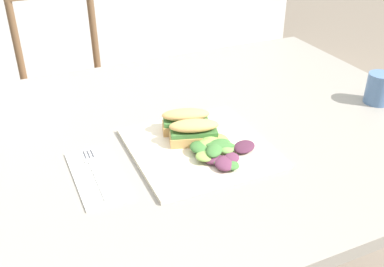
% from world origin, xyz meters
% --- Properties ---
extents(dining_table, '(1.43, 0.94, 0.74)m').
position_xyz_m(dining_table, '(0.08, -0.01, 0.63)').
color(dining_table, gray).
rests_on(dining_table, ground).
extents(chair_wooden_far, '(0.40, 0.40, 0.87)m').
position_xyz_m(chair_wooden_far, '(0.02, 1.01, 0.45)').
color(chair_wooden_far, brown).
rests_on(chair_wooden_far, ground).
extents(plate_lunch, '(0.29, 0.29, 0.01)m').
position_xyz_m(plate_lunch, '(0.14, -0.11, 0.74)').
color(plate_lunch, beige).
rests_on(plate_lunch, dining_table).
extents(sandwich_half_front, '(0.12, 0.08, 0.06)m').
position_xyz_m(sandwich_half_front, '(0.14, -0.09, 0.78)').
color(sandwich_half_front, tan).
rests_on(sandwich_half_front, plate_lunch).
extents(sandwich_half_back, '(0.12, 0.08, 0.06)m').
position_xyz_m(sandwich_half_back, '(0.14, -0.04, 0.78)').
color(sandwich_half_back, tan).
rests_on(sandwich_half_back, plate_lunch).
extents(salad_mixed_greens, '(0.15, 0.16, 0.03)m').
position_xyz_m(salad_mixed_greens, '(0.16, -0.16, 0.76)').
color(salad_mixed_greens, '#602D47').
rests_on(salad_mixed_greens, plate_lunch).
extents(napkin_folded, '(0.09, 0.21, 0.00)m').
position_xyz_m(napkin_folded, '(-0.09, -0.12, 0.74)').
color(napkin_folded, silver).
rests_on(napkin_folded, dining_table).
extents(fork_on_napkin, '(0.03, 0.19, 0.00)m').
position_xyz_m(fork_on_napkin, '(-0.09, -0.10, 0.75)').
color(fork_on_napkin, silver).
rests_on(fork_on_napkin, napkin_folded).
extents(cup_extra_side, '(0.07, 0.07, 0.08)m').
position_xyz_m(cup_extra_side, '(0.67, -0.09, 0.78)').
color(cup_extra_side, '#4C6B93').
rests_on(cup_extra_side, dining_table).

